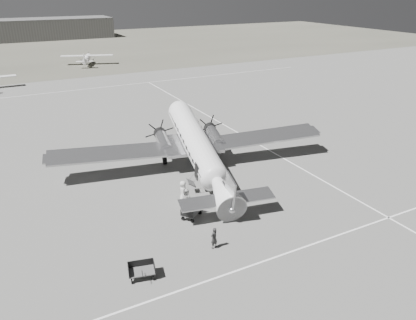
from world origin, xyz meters
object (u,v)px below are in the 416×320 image
object	(u,v)px
hangar_main	(47,29)
ramp_agent	(187,199)
light_plane_right	(87,60)
baggage_cart_far	(142,271)
ground_crew	(214,238)
baggage_cart_near	(191,212)
passenger	(183,191)
dc3_airliner	(198,148)

from	to	relation	value
hangar_main	ramp_agent	bearing A→B (deg)	-92.85
hangar_main	light_plane_right	size ratio (longest dim) A/B	3.63
baggage_cart_far	ground_crew	size ratio (longest dim) A/B	1.08
baggage_cart_near	ramp_agent	size ratio (longest dim) A/B	0.96
baggage_cart_near	ground_crew	world-z (taller)	ground_crew
ramp_agent	passenger	xyz separation A→B (m)	(0.24, 1.29, 0.02)
baggage_cart_near	baggage_cart_far	distance (m)	7.55
ground_crew	passenger	bearing A→B (deg)	-116.44
dc3_airliner	light_plane_right	size ratio (longest dim) A/B	2.36
passenger	baggage_cart_far	bearing A→B (deg)	164.41
baggage_cart_far	ground_crew	world-z (taller)	ground_crew
light_plane_right	baggage_cart_far	world-z (taller)	light_plane_right
baggage_cart_near	ramp_agent	world-z (taller)	ramp_agent
ground_crew	ramp_agent	distance (m)	5.60
dc3_airliner	ramp_agent	size ratio (longest dim) A/B	14.94
hangar_main	dc3_airliner	bearing A→B (deg)	-91.21
dc3_airliner	baggage_cart_near	distance (m)	8.17
baggage_cart_far	ramp_agent	size ratio (longest dim) A/B	0.93
hangar_main	passenger	world-z (taller)	hangar_main
dc3_airliner	passenger	distance (m)	5.75
passenger	baggage_cart_near	bearing A→B (deg)	-166.54
dc3_airliner	baggage_cart_far	bearing A→B (deg)	-119.02
light_plane_right	passenger	bearing A→B (deg)	-77.56
dc3_airliner	light_plane_right	distance (m)	63.85
ground_crew	ramp_agent	size ratio (longest dim) A/B	0.86
hangar_main	baggage_cart_near	size ratio (longest dim) A/B	23.91
baggage_cart_far	passenger	distance (m)	9.75
dc3_airliner	ground_crew	xyz separation A→B (m)	(-4.30, -11.11, -1.82)
ground_crew	baggage_cart_far	bearing A→B (deg)	-12.65
baggage_cart_near	dc3_airliner	bearing A→B (deg)	21.86
dc3_airliner	passenger	xyz separation A→B (m)	(-3.49, -4.25, -1.67)
hangar_main	baggage_cart_near	distance (m)	127.09
baggage_cart_far	passenger	world-z (taller)	passenger
light_plane_right	ramp_agent	xyz separation A→B (m)	(-7.17, -69.28, -0.29)
baggage_cart_far	passenger	bearing A→B (deg)	63.61
baggage_cart_far	baggage_cart_near	bearing A→B (deg)	53.92
hangar_main	passenger	size ratio (longest dim) A/B	22.43
baggage_cart_far	ground_crew	bearing A→B (deg)	20.03
ramp_agent	light_plane_right	bearing A→B (deg)	-10.99
baggage_cart_near	ramp_agent	bearing A→B (deg)	41.58
dc3_airliner	baggage_cart_near	world-z (taller)	dc3_airliner
dc3_airliner	baggage_cart_far	size ratio (longest dim) A/B	16.08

